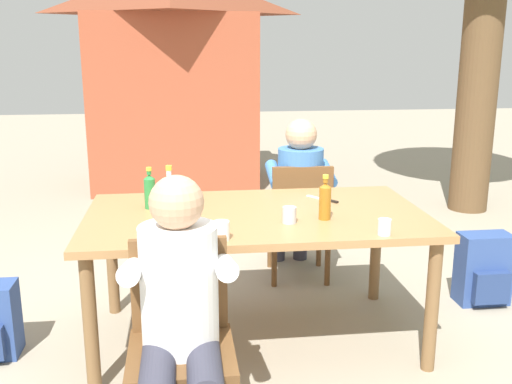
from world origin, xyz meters
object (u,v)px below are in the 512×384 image
Objects in this scene: chair_far_right at (300,216)px; brick_kiosk at (173,73)px; bottle_amber at (325,200)px; dining_table at (256,226)px; cup_glass at (384,227)px; table_knife at (325,199)px; cup_steel at (289,215)px; chair_near_left at (181,333)px; bottle_green at (150,191)px; bottle_clear at (170,198)px; backpack_by_near_side at (484,270)px; person_in_plaid_shirt at (180,308)px; person_in_white_shirt at (298,189)px; cup_white at (221,231)px.

chair_far_right is 0.34× the size of brick_kiosk.
bottle_amber is 0.09× the size of brick_kiosk.
cup_glass is at bearing -38.84° from dining_table.
bottle_amber reaches higher than table_knife.
cup_steel is 0.53m from table_knife.
chair_near_left is 3.63× the size of bottle_green.
brick_kiosk is at bearing 90.25° from bottle_clear.
chair_far_right is 1.28m from backpack_by_near_side.
cup_steel is (-0.20, -0.04, -0.06)m from bottle_amber.
chair_near_left is 0.91m from cup_steel.
person_in_plaid_shirt reaches higher than dining_table.
person_in_white_shirt is at bearing 96.29° from cup_glass.
person_in_white_shirt is (0.42, 0.94, -0.03)m from dining_table.
brick_kiosk reaches higher than person_in_white_shirt.
person_in_plaid_shirt is 5.10m from brick_kiosk.
cup_steel is (0.74, -0.38, -0.06)m from bottle_green.
bottle_green is at bearing 160.23° from bottle_amber.
brick_kiosk reaches higher than bottle_clear.
bottle_clear is 3.79× the size of cup_glass.
bottle_clear is at bearing -167.96° from backpack_by_near_side.
dining_table is 0.75m from cup_glass.
table_knife is (-0.13, 0.69, -0.04)m from cup_glass.
cup_glass reaches higher than dining_table.
bottle_clear reaches higher than chair_near_left.
brick_kiosk reaches higher than dining_table.
chair_far_right is 4.20× the size of table_knife.
bottle_clear is at bearing 128.54° from cup_white.
dining_table is 0.73× the size of brick_kiosk.
table_knife is at bearing -87.53° from chair_far_right.
person_in_white_shirt is 3.83× the size of bottle_clear.
dining_table is 3.96× the size of backpack_by_near_side.
table_knife is 1.23m from backpack_by_near_side.
bottle_clear reaches higher than cup_steel.
bottle_clear is 3.30× the size of cup_white.
bottle_green reaches higher than chair_near_left.
chair_near_left is at bearing -139.25° from bottle_amber.
cup_white is at bearing -134.91° from table_knife.
bottle_amber is at bearing -25.51° from dining_table.
backpack_by_near_side is at bearing -29.77° from person_in_white_shirt.
dining_table is at bearing 154.49° from bottle_amber.
dining_table is 2.16× the size of chair_far_right.
dining_table is at bearing 65.83° from person_in_plaid_shirt.
cup_steel is at bearing -7.04° from bottle_clear.
bottle_amber is at bearing -78.91° from brick_kiosk.
dining_table is at bearing -153.26° from table_knife.
brick_kiosk is (-0.91, 3.17, 0.70)m from person_in_white_shirt.
person_in_white_shirt is (0.01, 0.11, 0.17)m from chair_far_right.
cup_steel is at bearing 47.40° from chair_near_left.
chair_near_left is at bearing -116.96° from dining_table.
cup_glass is (1.17, -0.64, -0.06)m from bottle_green.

